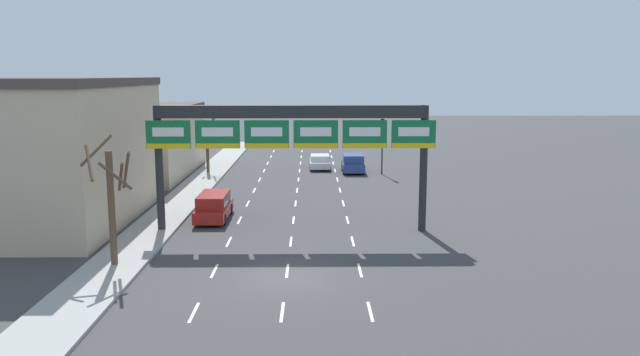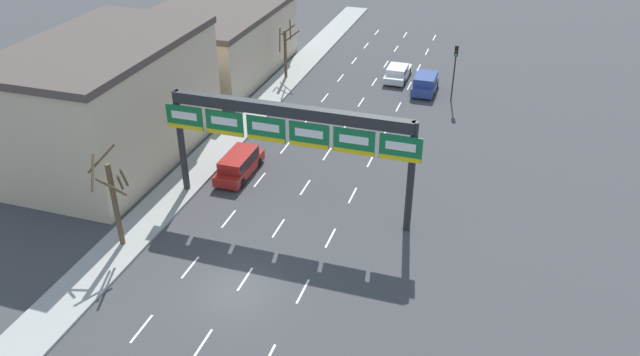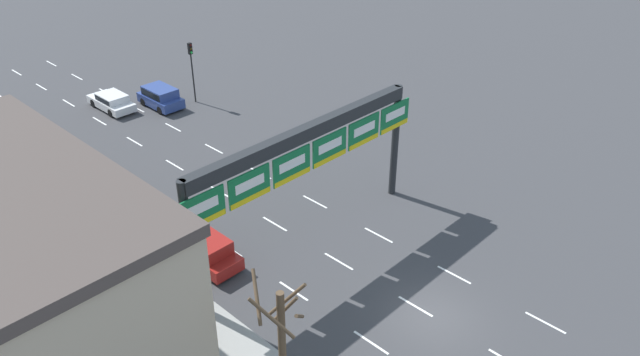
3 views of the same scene
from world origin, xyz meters
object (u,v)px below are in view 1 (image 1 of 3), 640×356
car_white (320,161)px  traffic_light_near_gantry (382,135)px  suv_red (214,205)px  tree_bare_closest (111,197)px  tree_bare_second (208,142)px  sign_gantry (291,130)px  suv_blue (353,162)px

car_white → traffic_light_near_gantry: bearing=-32.8°
suv_red → tree_bare_closest: size_ratio=0.82×
tree_bare_second → traffic_light_near_gantry: bearing=-2.7°
tree_bare_second → suv_red: bearing=-79.8°
tree_bare_second → car_white: bearing=15.6°
sign_gantry → tree_bare_second: 22.90m
car_white → tree_bare_closest: 32.27m
car_white → tree_bare_second: tree_bare_second is taller
suv_blue → suv_red: bearing=-117.7°
car_white → tree_bare_closest: tree_bare_closest is taller
sign_gantry → tree_bare_closest: size_ratio=2.70×
sign_gantry → tree_bare_second: bearing=111.1°
suv_blue → tree_bare_closest: size_ratio=0.68×
car_white → suv_blue: suv_blue is taller
suv_blue → suv_red: (-9.78, -18.63, -0.01)m
traffic_light_near_gantry → car_white: bearing=147.2°
suv_red → tree_bare_second: tree_bare_second is taller
suv_blue → traffic_light_near_gantry: traffic_light_near_gantry is taller
suv_blue → tree_bare_closest: (-12.88, -28.23, 2.40)m
sign_gantry → car_white: 24.60m
traffic_light_near_gantry → tree_bare_closest: tree_bare_closest is taller
car_white → suv_red: 22.08m
car_white → tree_bare_closest: (-9.90, -30.61, 2.60)m
suv_red → tree_bare_closest: (-3.10, -9.60, 2.41)m
sign_gantry → tree_bare_second: (-8.16, 21.20, -2.88)m
suv_red → tree_bare_second: size_ratio=0.85×
car_white → suv_red: (-6.79, -21.01, 0.19)m
suv_blue → suv_red: 21.04m
sign_gantry → suv_blue: bearing=77.3°
suv_red → tree_bare_closest: 10.37m
suv_red → tree_bare_closest: bearing=-107.9°
suv_red → traffic_light_near_gantry: (12.29, 17.48, 2.62)m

